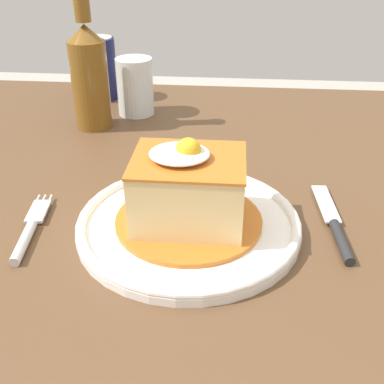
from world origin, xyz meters
name	(u,v)px	position (x,y,z in m)	size (l,w,h in m)	color
dining_table	(227,246)	(0.00, 0.00, 0.62)	(1.18, 0.89, 0.73)	brown
main_plate	(190,223)	(-0.05, -0.12, 0.74)	(0.27, 0.27, 0.02)	white
sandwich_meal	(190,192)	(-0.05, -0.12, 0.78)	(0.17, 0.17, 0.11)	#C66B23
fork	(31,231)	(-0.23, -0.15, 0.74)	(0.03, 0.14, 0.01)	silver
knife	(338,230)	(0.13, -0.11, 0.74)	(0.03, 0.17, 0.01)	#262628
soda_can	(101,69)	(-0.27, 0.34, 0.79)	(0.07, 0.07, 0.12)	#191E51
beer_bottle_amber	(90,71)	(-0.24, 0.19, 0.83)	(0.06, 0.06, 0.27)	brown
drinking_glass	(136,90)	(-0.18, 0.26, 0.78)	(0.07, 0.07, 0.10)	silver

